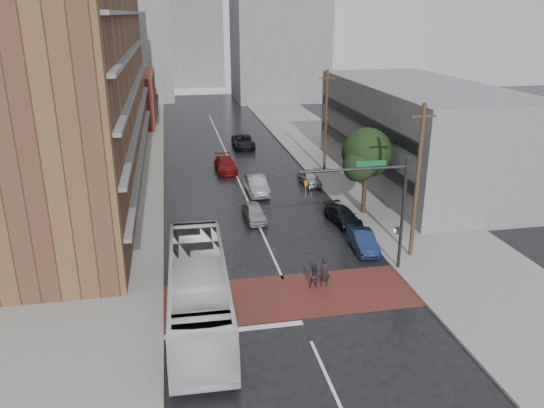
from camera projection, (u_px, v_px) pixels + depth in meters
name	position (u px, v px, depth m)	size (l,w,h in m)	color
ground	(292.00, 300.00, 29.31)	(160.00, 160.00, 0.00)	black
crosswalk	(290.00, 296.00, 29.77)	(14.00, 5.00, 0.02)	maroon
sidewalk_west	(115.00, 180.00, 50.32)	(9.00, 90.00, 0.15)	gray
sidewalk_east	(347.00, 167.00, 54.42)	(9.00, 90.00, 0.15)	gray
apartment_block	(67.00, 25.00, 44.22)	(10.00, 44.00, 28.00)	brown
storefront_west	(126.00, 98.00, 75.85)	(8.00, 16.00, 7.00)	brown
building_east	(418.00, 133.00, 49.20)	(11.00, 26.00, 9.00)	gray
distant_tower_west	(117.00, 7.00, 93.41)	(18.00, 16.00, 32.00)	gray
distant_tower_center	(193.00, 28.00, 112.97)	(12.00, 10.00, 24.00)	gray
street_tree	(367.00, 156.00, 40.34)	(4.20, 4.10, 6.90)	#332319
signal_mast	(381.00, 198.00, 31.05)	(6.50, 0.30, 7.20)	#2D2D33
utility_pole_near	(417.00, 181.00, 32.83)	(1.60, 0.26, 10.00)	#473321
utility_pole_far	(326.00, 121.00, 51.30)	(1.60, 0.26, 10.00)	#473321
transit_bus	(199.00, 290.00, 26.88)	(2.90, 12.40, 3.45)	silver
pedestrian_a	(325.00, 272.00, 30.52)	(0.67, 0.44, 1.83)	black
pedestrian_b	(315.00, 276.00, 30.44)	(0.70, 0.54, 1.43)	black
car_travel_a	(254.00, 212.00, 40.41)	(1.53, 3.79, 1.29)	#A6A9AD
car_travel_b	(257.00, 185.00, 46.41)	(1.63, 4.69, 1.54)	#A9AAB1
car_travel_c	(225.00, 165.00, 52.98)	(1.95, 4.80, 1.39)	maroon
suv_travel	(243.00, 142.00, 62.35)	(2.41, 5.24, 1.46)	black
car_parked_near	(363.00, 241.00, 35.37)	(1.36, 3.90, 1.28)	#142249
car_parked_mid	(343.00, 216.00, 39.84)	(1.67, 4.12, 1.19)	black
car_parked_far	(310.00, 178.00, 48.94)	(1.48, 3.68, 1.25)	#B3B6BB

